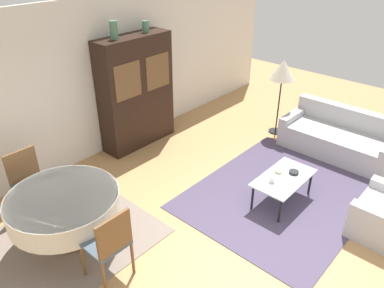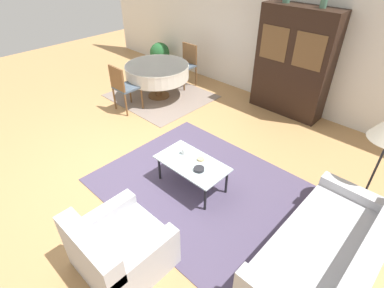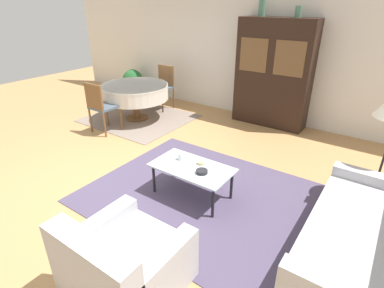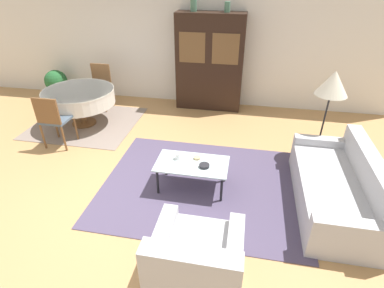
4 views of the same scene
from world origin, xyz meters
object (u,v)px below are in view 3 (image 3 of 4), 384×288
cup (181,157)px  vase_tall (262,8)px  coffee_table (192,170)px  dining_table (135,92)px  potted_plant (133,81)px  dining_chair_near (100,104)px  dining_chair_far (163,84)px  armchair (123,264)px  display_cabinet (273,74)px  couch (366,243)px  vase_short (298,12)px  bowl_small (201,163)px  bowl (202,172)px

cup → vase_tall: bearing=96.1°
coffee_table → dining_table: 3.06m
potted_plant → dining_chair_near: bearing=-58.3°
dining_chair_near → dining_chair_far: bearing=90.0°
armchair → dining_chair_far: 4.97m
display_cabinet → dining_chair_far: 2.50m
couch → vase_short: (-1.85, 3.02, 1.86)m
coffee_table → bowl_small: bearing=67.8°
display_cabinet → dining_chair_near: (-2.41, -2.29, -0.46)m
coffee_table → vase_tall: size_ratio=3.49×
dining_chair_far → bowl_small: size_ratio=9.60×
dining_chair_near → potted_plant: size_ratio=1.40×
armchair → dining_table: size_ratio=0.65×
dining_table → bowl: dining_table is taller
couch → display_cabinet: bearing=35.7°
vase_tall → potted_plant: size_ratio=0.43×
bowl → potted_plant: size_ratio=0.21×
vase_tall → vase_short: 0.68m
couch → bowl_small: bearing=85.8°
couch → bowl: bearing=91.3°
coffee_table → dining_chair_far: 3.62m
armchair → dining_chair_far: size_ratio=0.93×
dining_chair_near → cup: 2.45m
armchair → coffee_table: size_ratio=0.88×
dining_table → dining_chair_near: dining_chair_near is taller
bowl_small → coffee_table: bearing=-112.2°
couch → bowl: 1.81m
couch → dining_chair_near: size_ratio=2.03×
dining_chair_near → bowl: dining_chair_near is taller
armchair → bowl_small: (-0.27, 1.61, 0.16)m
dining_chair_far → cup: (2.36, -2.46, -0.09)m
display_cabinet → dining_chair_near: bearing=-136.5°
dining_chair_far → bowl: size_ratio=6.72×
potted_plant → vase_short: bearing=2.3°
armchair → bowl: armchair is taller
dining_chair_far → bowl: bearing=137.0°
armchair → coffee_table: 1.52m
display_cabinet → couch: bearing=-54.3°
potted_plant → cup: bearing=-37.0°
couch → potted_plant: (-5.89, 2.86, 0.10)m
bowl_small → dining_table: bearing=150.4°
bowl_small → dining_chair_near: bearing=167.4°
vase_short → potted_plant: (-4.04, -0.16, -1.75)m
cup → bowl_small: bearing=11.7°
dining_chair_far → display_cabinet: bearing=-168.9°
dining_chair_far → cup: dining_chair_far is taller
couch → dining_table: couch is taller
coffee_table → dining_chair_near: bearing=164.6°
dining_chair_near → dining_table: bearing=90.0°
dining_table → vase_tall: size_ratio=4.69×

